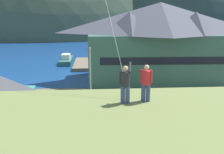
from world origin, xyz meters
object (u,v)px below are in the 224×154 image
object	(u,v)px
parked_car_front_row_end	(196,107)
parked_car_front_row_silver	(112,136)
storage_shed_near_lot	(3,103)
person_companion	(146,82)
moored_boat_wharfside	(66,60)
parked_car_lone_by_shed	(77,108)
harbor_lodge	(159,40)
storage_shed_waterside	(121,67)
parking_light_pole	(90,73)
moored_boat_outer_mooring	(97,59)
person_kite_flyer	(125,83)
parked_car_mid_row_far	(131,109)
wharf_dock	(82,64)

from	to	relation	value
parked_car_front_row_end	parked_car_front_row_silver	size ratio (longest dim) A/B	1.00
storage_shed_near_lot	person_companion	distance (m)	17.29
storage_shed_near_lot	moored_boat_wharfside	size ratio (longest dim) A/B	0.76
parked_car_lone_by_shed	person_companion	size ratio (longest dim) A/B	2.42
harbor_lodge	parked_car_front_row_end	bearing A→B (deg)	-87.13
storage_shed_waterside	parked_car_lone_by_shed	xyz separation A→B (m)	(-6.36, -14.05, -1.38)
harbor_lodge	parking_light_pole	world-z (taller)	harbor_lodge
moored_boat_outer_mooring	parking_light_pole	distance (m)	26.61
parked_car_front_row_end	parked_car_lone_by_shed	size ratio (longest dim) A/B	1.02
storage_shed_waterside	person_kite_flyer	size ratio (longest dim) A/B	3.61
moored_boat_wharfside	parked_car_lone_by_shed	xyz separation A→B (m)	(4.50, -29.25, 0.34)
parked_car_front_row_silver	parked_car_lone_by_shed	bearing A→B (deg)	118.44
parked_car_mid_row_far	person_kite_flyer	world-z (taller)	person_kite_flyer
wharf_dock	person_kite_flyer	xyz separation A→B (m)	(4.45, -41.43, 8.07)
parked_car_front_row_silver	parking_light_pole	distance (m)	10.53
person_kite_flyer	parked_car_front_row_end	bearing A→B (deg)	55.56
parked_car_mid_row_far	person_kite_flyer	size ratio (longest dim) A/B	2.26
wharf_dock	parked_car_front_row_end	distance (m)	30.62
harbor_lodge	parked_car_front_row_end	distance (m)	15.98
moored_boat_outer_mooring	person_companion	xyz separation A→B (m)	(2.08, -44.48, 7.69)
parking_light_pole	person_companion	world-z (taller)	person_companion
storage_shed_near_lot	parked_car_mid_row_far	xyz separation A→B (m)	(12.71, 2.26, -1.91)
harbor_lodge	wharf_dock	distance (m)	19.35
storage_shed_waterside	parking_light_pole	size ratio (longest dim) A/B	0.93
storage_shed_waterside	person_companion	world-z (taller)	person_companion
storage_shed_waterside	parked_car_lone_by_shed	size ratio (longest dim) A/B	1.59
parked_car_front_row_end	person_companion	size ratio (longest dim) A/B	2.47
storage_shed_waterside	parked_car_lone_by_shed	distance (m)	15.48
moored_boat_outer_mooring	parked_car_front_row_end	xyz separation A→B (m)	(10.95, -30.28, 0.34)
storage_shed_waterside	moored_boat_outer_mooring	distance (m)	16.14
storage_shed_near_lot	person_kite_flyer	distance (m)	16.78
storage_shed_waterside	parking_light_pole	distance (m)	11.95
parked_car_lone_by_shed	parking_light_pole	world-z (taller)	parking_light_pole
wharf_dock	parked_car_front_row_silver	size ratio (longest dim) A/B	2.65
harbor_lodge	storage_shed_waterside	world-z (taller)	harbor_lodge
harbor_lodge	wharf_dock	xyz separation A→B (m)	(-13.56, 12.18, -6.49)
harbor_lodge	person_kite_flyer	world-z (taller)	harbor_lodge
parking_light_pole	moored_boat_wharfside	bearing A→B (deg)	103.08
parked_car_lone_by_shed	moored_boat_wharfside	bearing A→B (deg)	98.74
parked_car_front_row_end	storage_shed_near_lot	bearing A→B (deg)	-173.49
storage_shed_waterside	person_kite_flyer	xyz separation A→B (m)	(-2.78, -29.07, 5.98)
storage_shed_waterside	parked_car_front_row_silver	size ratio (longest dim) A/B	1.56
parked_car_mid_row_far	person_kite_flyer	xyz separation A→B (m)	(-2.40, -14.32, 7.36)
storage_shed_near_lot	parked_car_lone_by_shed	size ratio (longest dim) A/B	1.43
parked_car_front_row_silver	person_companion	bearing A→B (deg)	-83.14
storage_shed_near_lot	parked_car_lone_by_shed	world-z (taller)	storage_shed_near_lot
parked_car_front_row_end	parked_car_mid_row_far	size ratio (longest dim) A/B	1.02
moored_boat_wharfside	parked_car_front_row_end	distance (m)	34.87
wharf_dock	parked_car_mid_row_far	bearing A→B (deg)	-75.82
moored_boat_outer_mooring	person_kite_flyer	bearing A→B (deg)	-88.59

